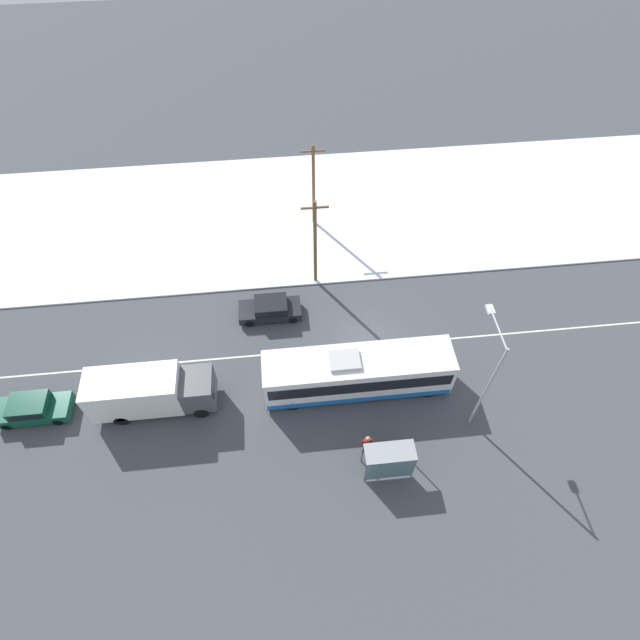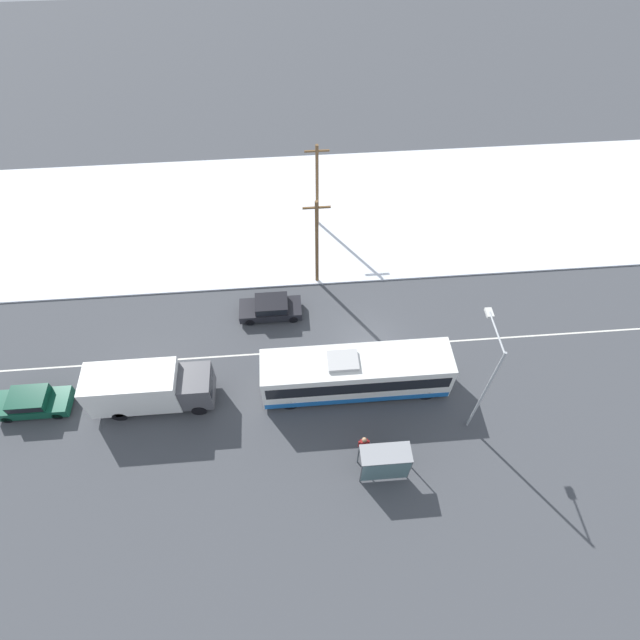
% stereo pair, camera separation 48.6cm
% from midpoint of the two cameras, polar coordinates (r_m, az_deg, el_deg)
% --- Properties ---
extents(ground_plane, '(120.00, 120.00, 0.00)m').
position_cam_midpoint_polar(ground_plane, '(33.74, 5.85, -3.07)').
color(ground_plane, '#424449').
extents(snow_lot, '(80.00, 15.86, 0.12)m').
position_cam_midpoint_polar(snow_lot, '(42.80, 3.22, 12.34)').
color(snow_lot, silver).
rests_on(snow_lot, ground_plane).
extents(lane_marking_center, '(60.00, 0.12, 0.00)m').
position_cam_midpoint_polar(lane_marking_center, '(33.74, 5.85, -3.07)').
color(lane_marking_center, silver).
rests_on(lane_marking_center, ground_plane).
extents(city_bus, '(11.45, 2.57, 3.30)m').
position_cam_midpoint_polar(city_bus, '(30.66, 4.58, -6.13)').
color(city_bus, white).
rests_on(city_bus, ground_plane).
extents(box_truck, '(7.30, 2.30, 3.19)m').
position_cam_midpoint_polar(box_truck, '(31.54, -18.70, -7.34)').
color(box_truck, silver).
rests_on(box_truck, ground_plane).
extents(sedan_car, '(4.30, 1.80, 1.43)m').
position_cam_midpoint_polar(sedan_car, '(34.73, -5.23, 1.46)').
color(sedan_car, black).
rests_on(sedan_car, ground_plane).
extents(parked_car_near_truck, '(4.28, 1.80, 1.51)m').
position_cam_midpoint_polar(parked_car_near_truck, '(35.02, -29.69, -8.10)').
color(parked_car_near_truck, '#0F4733').
rests_on(parked_car_near_truck, ground_plane).
extents(pedestrian_at_stop, '(0.65, 0.29, 1.79)m').
position_cam_midpoint_polar(pedestrian_at_stop, '(29.18, 5.50, -13.91)').
color(pedestrian_at_stop, '#23232D').
rests_on(pedestrian_at_stop, ground_plane).
extents(bus_shelter, '(2.75, 1.20, 2.40)m').
position_cam_midpoint_polar(bus_shelter, '(28.26, 8.01, -15.92)').
color(bus_shelter, gray).
rests_on(bus_shelter, ground_plane).
extents(streetlamp, '(0.36, 2.96, 7.89)m').
position_cam_midpoint_polar(streetlamp, '(28.12, 18.95, -5.85)').
color(streetlamp, '#9EA3A8').
rests_on(streetlamp, ground_plane).
extents(utility_pole_roadside, '(1.80, 0.24, 7.47)m').
position_cam_midpoint_polar(utility_pole_roadside, '(34.38, 0.05, 8.84)').
color(utility_pole_roadside, brown).
rests_on(utility_pole_roadside, ground_plane).
extents(utility_pole_snowlot, '(1.80, 0.24, 7.28)m').
position_cam_midpoint_polar(utility_pole_snowlot, '(39.24, 0.03, 15.18)').
color(utility_pole_snowlot, brown).
rests_on(utility_pole_snowlot, ground_plane).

